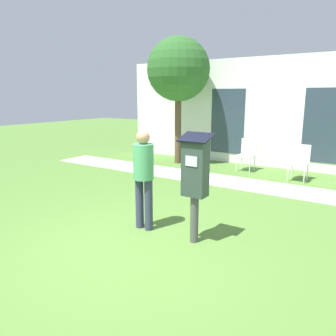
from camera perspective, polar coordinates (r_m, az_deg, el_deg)
The scene contains 8 objects.
ground_plane at distance 4.79m, azimuth -5.55°, elevation -13.46°, with size 40.00×40.00×0.00m, color #517A33.
sidewalk at distance 8.13m, azimuth 12.62°, elevation -2.64°, with size 12.00×1.10×0.02m.
building_facade at distance 10.18m, azimuth 18.00°, elevation 9.10°, with size 10.00×0.26×3.20m.
parking_meter at distance 4.59m, azimuth 4.74°, elevation -1.06°, with size 0.44×0.31×1.59m.
person_standing at distance 5.09m, azimuth -4.28°, elevation -0.73°, with size 0.32×0.32×1.58m.
outdoor_chair_left at distance 9.55m, azimuth 13.65°, elevation 2.71°, with size 0.44×0.44×0.90m.
outdoor_chair_middle at distance 8.81m, azimuth 21.96°, elevation 1.37°, with size 0.44×0.44×0.90m.
tree at distance 10.25m, azimuth 1.81°, elevation 16.69°, with size 1.90×1.90×3.82m.
Camera 1 is at (2.73, -3.33, 2.09)m, focal length 35.00 mm.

